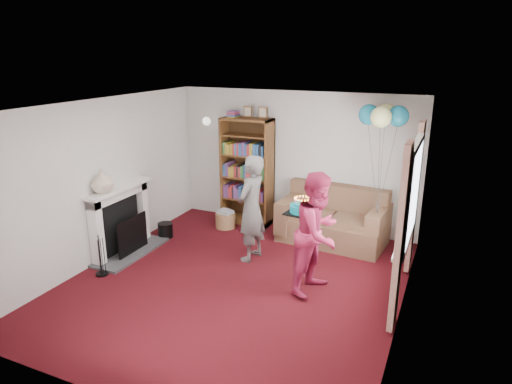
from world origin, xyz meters
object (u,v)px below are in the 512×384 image
at_px(person_striped, 251,209).
at_px(sofa, 334,221).
at_px(person_magenta, 318,233).
at_px(bookcase, 248,172).
at_px(birthday_cake, 302,209).

bearing_deg(person_striped, sofa, 146.88).
height_order(person_striped, person_magenta, person_magenta).
relative_size(bookcase, person_striped, 1.32).
relative_size(person_striped, person_magenta, 1.00).
bearing_deg(person_magenta, bookcase, 58.03).
distance_m(person_magenta, birthday_cake, 0.39).
bearing_deg(bookcase, person_striped, -63.20).
xyz_separation_m(person_striped, birthday_cake, (0.97, -0.46, 0.29)).
xyz_separation_m(bookcase, sofa, (1.74, -0.23, -0.63)).
xyz_separation_m(sofa, person_striped, (-1.00, -1.24, 0.49)).
height_order(sofa, person_magenta, person_magenta).
relative_size(sofa, person_striped, 1.05).
bearing_deg(birthday_cake, sofa, 88.97).
distance_m(person_striped, birthday_cake, 1.11).
height_order(bookcase, birthday_cake, bookcase).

